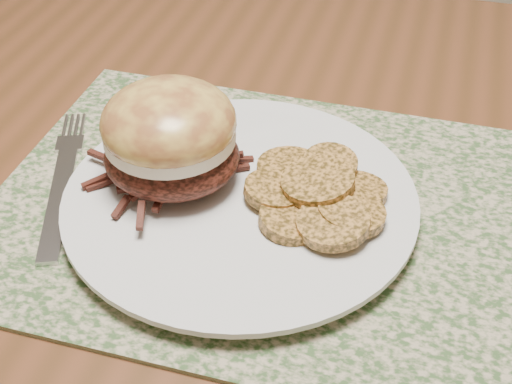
% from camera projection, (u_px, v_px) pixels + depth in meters
% --- Properties ---
extents(dining_table, '(1.50, 0.90, 0.75)m').
position_uv_depth(dining_table, '(379.00, 303.00, 0.60)').
color(dining_table, brown).
rests_on(dining_table, ground).
extents(placemat, '(0.45, 0.33, 0.00)m').
position_uv_depth(placemat, '(275.00, 211.00, 0.56)').
color(placemat, '#37512A').
rests_on(placemat, dining_table).
extents(dinner_plate, '(0.26, 0.26, 0.02)m').
position_uv_depth(dinner_plate, '(240.00, 202.00, 0.56)').
color(dinner_plate, silver).
rests_on(dinner_plate, placemat).
extents(pork_sandwich, '(0.11, 0.11, 0.08)m').
position_uv_depth(pork_sandwich, '(170.00, 137.00, 0.54)').
color(pork_sandwich, black).
rests_on(pork_sandwich, dinner_plate).
extents(roasted_potatoes, '(0.12, 0.13, 0.03)m').
position_uv_depth(roasted_potatoes, '(319.00, 191.00, 0.54)').
color(roasted_potatoes, '#B47835').
rests_on(roasted_potatoes, dinner_plate).
extents(fork, '(0.09, 0.19, 0.00)m').
position_uv_depth(fork, '(63.00, 179.00, 0.59)').
color(fork, '#B6B6BD').
rests_on(fork, placemat).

